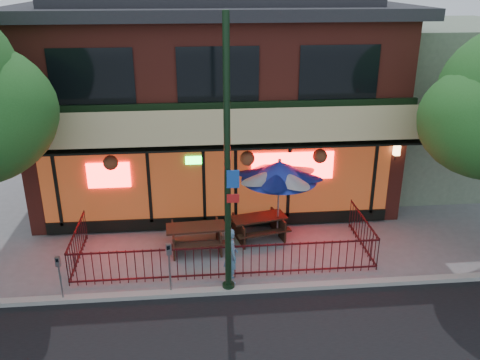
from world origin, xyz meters
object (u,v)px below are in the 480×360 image
at_px(parking_meter_near, 169,260).
at_px(pedestrian, 231,255).
at_px(picnic_table_right, 259,224).
at_px(patio_umbrella, 279,171).
at_px(parking_meter_far, 59,271).
at_px(picnic_table_left, 196,234).
at_px(street_light, 228,179).

bearing_deg(parking_meter_near, pedestrian, 15.70).
distance_m(picnic_table_right, patio_umbrella, 1.86).
bearing_deg(parking_meter_far, patio_umbrella, 25.69).
xyz_separation_m(patio_umbrella, pedestrian, (-1.65, -2.35, -1.45)).
xyz_separation_m(picnic_table_right, parking_meter_far, (-5.35, -2.88, 0.40)).
xyz_separation_m(picnic_table_left, pedestrian, (0.90, -1.84, 0.30)).
distance_m(street_light, pedestrian, 2.40).
bearing_deg(pedestrian, parking_meter_near, 96.38).
bearing_deg(street_light, patio_umbrella, 57.89).
relative_size(patio_umbrella, parking_meter_far, 2.03).
distance_m(patio_umbrella, parking_meter_far, 6.74).
xyz_separation_m(street_light, parking_meter_near, (-1.50, -0.01, -2.15)).
relative_size(street_light, parking_meter_far, 5.43).
height_order(pedestrian, parking_meter_far, pedestrian).
height_order(patio_umbrella, pedestrian, patio_umbrella).
distance_m(street_light, parking_meter_near, 2.62).
bearing_deg(parking_meter_near, patio_umbrella, 40.71).
height_order(patio_umbrella, parking_meter_near, patio_umbrella).
height_order(picnic_table_right, patio_umbrella, patio_umbrella).
relative_size(street_light, picnic_table_left, 3.82).
bearing_deg(picnic_table_left, parking_meter_far, -145.31).
bearing_deg(picnic_table_left, picnic_table_right, 15.11).
bearing_deg(pedestrian, picnic_table_right, -33.31).
bearing_deg(parking_meter_near, picnic_table_right, 46.71).
bearing_deg(picnic_table_right, parking_meter_far, -151.71).
distance_m(picnic_table_right, pedestrian, 2.61).
bearing_deg(picnic_table_left, patio_umbrella, 11.30).
bearing_deg(parking_meter_near, picnic_table_left, 73.03).
height_order(street_light, parking_meter_far, street_light).
relative_size(street_light, pedestrian, 4.43).
relative_size(picnic_table_left, patio_umbrella, 0.70).
xyz_separation_m(pedestrian, parking_meter_far, (-4.30, -0.52, 0.08)).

